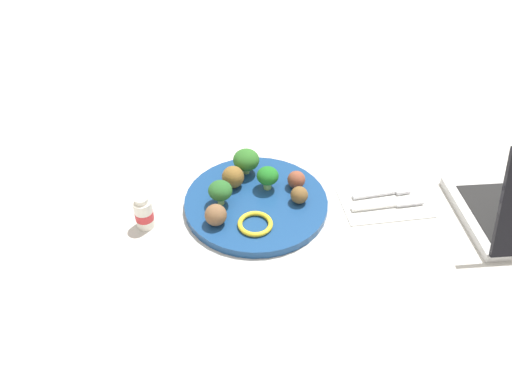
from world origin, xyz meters
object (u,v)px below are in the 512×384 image
meatball_far_rim (296,180)px  yogurt_bottle (144,213)px  pepper_ring_center (255,224)px  fork (385,192)px  napkin (384,201)px  plate (256,203)px  meatball_back_right (299,195)px  meatball_front_left (216,215)px  broccoli_floret_mid_right (246,160)px  meatball_mid_right (233,177)px  broccoli_floret_front_left (220,190)px  knife (391,204)px  broccoli_floret_center (268,176)px

meatball_far_rim → yogurt_bottle: bearing=-170.7°
pepper_ring_center → fork: 0.28m
pepper_ring_center → napkin: 0.27m
plate → meatball_far_rim: 0.09m
meatball_back_right → meatball_front_left: bearing=-168.1°
broccoli_floret_mid_right → meatball_back_right: (0.09, -0.11, -0.02)m
meatball_mid_right → fork: (0.30, -0.06, -0.03)m
meatball_mid_right → meatball_front_left: (-0.04, -0.10, -0.00)m
broccoli_floret_mid_right → broccoli_floret_front_left: bearing=-126.4°
meatball_mid_right → pepper_ring_center: meatball_mid_right is taller
meatball_mid_right → napkin: size_ratio=0.26×
fork → meatball_front_left: bearing=-172.6°
plate → broccoli_floret_mid_right: size_ratio=5.17×
knife → pepper_ring_center: bearing=-174.6°
broccoli_floret_center → meatball_back_right: broccoli_floret_center is taller
plate → meatball_back_right: (0.08, -0.02, 0.03)m
napkin → broccoli_floret_mid_right: bearing=156.0°
plate → knife: (0.26, -0.04, -0.00)m
napkin → meatball_front_left: bearing=-175.6°
meatball_far_rim → meatball_front_left: 0.19m
napkin → fork: bearing=66.6°
broccoli_floret_front_left → meatball_far_rim: broccoli_floret_front_left is taller
knife → fork: bearing=88.4°
plate → meatball_front_left: (-0.08, -0.05, 0.03)m
meatball_back_right → meatball_front_left: 0.17m
plate → napkin: plate is taller
fork → broccoli_floret_center: bearing=170.0°
plate → broccoli_floret_center: size_ratio=5.78×
knife → yogurt_bottle: (-0.47, 0.02, 0.02)m
broccoli_floret_front_left → fork: broccoli_floret_front_left is taller
broccoli_floret_mid_right → pepper_ring_center: broccoli_floret_mid_right is taller
broccoli_floret_center → meatball_front_left: size_ratio=1.18×
broccoli_floret_mid_right → knife: (0.27, -0.13, -0.04)m
broccoli_floret_center → yogurt_bottle: bearing=-167.4°
broccoli_floret_mid_right → meatball_mid_right: 0.05m
napkin → meatball_back_right: bearing=177.1°
meatball_front_left → yogurt_bottle: (-0.13, 0.03, -0.01)m
meatball_far_rim → broccoli_floret_mid_right: bearing=146.4°
broccoli_floret_center → pepper_ring_center: 0.11m
meatball_far_rim → broccoli_floret_center: bearing=175.1°
broccoli_floret_front_left → fork: size_ratio=0.42×
broccoli_floret_front_left → meatball_front_left: broccoli_floret_front_left is taller
plate → napkin: bearing=-6.1°
meatball_front_left → pepper_ring_center: size_ratio=0.63×
fork → yogurt_bottle: yogurt_bottle is taller
broccoli_floret_front_left → yogurt_bottle: 0.15m
fork → yogurt_bottle: (-0.47, -0.01, 0.02)m
meatball_mid_right → broccoli_floret_center: bearing=-15.0°
broccoli_floret_mid_right → broccoli_floret_center: bearing=-58.5°
meatball_mid_right → napkin: (0.29, -0.08, -0.04)m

